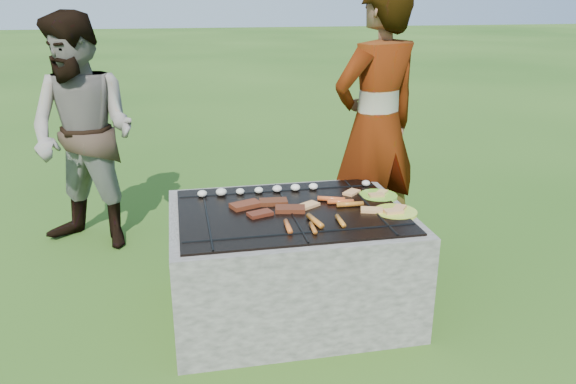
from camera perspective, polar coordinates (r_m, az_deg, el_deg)
The scene contains 10 objects.
lawn at distance 3.34m, azimuth 0.17°, elevation -11.69°, with size 60.00×60.00×0.00m, color #234A12.
fire_pit at distance 3.20m, azimuth 0.18°, elevation -7.36°, with size 1.30×1.00×0.62m.
mushrooms at distance 3.34m, azimuth -2.02°, elevation 0.28°, with size 1.05×0.06×0.04m.
pork_slabs at distance 3.09m, azimuth -2.07°, elevation -1.49°, with size 0.41×0.27×0.02m.
sausages at distance 3.01m, azimuth 3.97°, elevation -2.07°, with size 0.49×0.48×0.03m.
bread_on_grate at distance 3.17m, azimuth 5.64°, elevation -1.13°, with size 0.46×0.41×0.02m.
plate_far at distance 3.34m, azimuth 9.16°, elevation -0.36°, with size 0.25×0.25×0.03m.
plate_near at distance 3.11m, azimuth 10.87°, elevation -1.98°, with size 0.27×0.27×0.03m.
cook at distance 3.73m, azimuth 8.97°, elevation 6.58°, with size 0.67×0.44×1.83m, color gray.
bystander at distance 4.11m, azimuth -20.04°, elevation 5.49°, with size 0.80×0.62×1.64m, color #A7998B.
Camera 1 is at (-0.57, -2.80, 1.72)m, focal length 35.00 mm.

